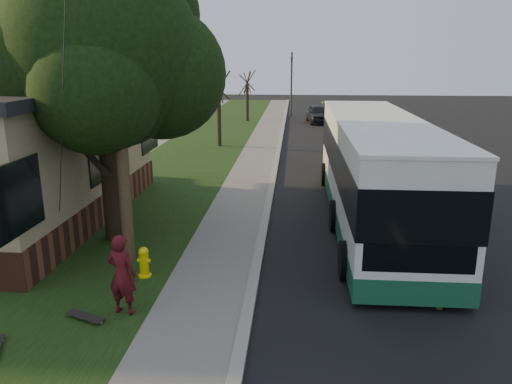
% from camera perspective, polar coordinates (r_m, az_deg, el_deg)
% --- Properties ---
extents(ground, '(120.00, 120.00, 0.00)m').
position_cam_1_polar(ground, '(11.88, -0.28, -10.31)').
color(ground, black).
rests_on(ground, ground).
extents(road, '(8.00, 80.00, 0.01)m').
position_cam_1_polar(road, '(21.54, 12.64, 1.10)').
color(road, black).
rests_on(road, ground).
extents(curb, '(0.25, 80.00, 0.12)m').
position_cam_1_polar(curb, '(21.32, 1.95, 1.47)').
color(curb, gray).
rests_on(curb, ground).
extents(sidewalk, '(2.00, 80.00, 0.08)m').
position_cam_1_polar(sidewalk, '(21.39, -0.73, 1.47)').
color(sidewalk, slate).
rests_on(sidewalk, ground).
extents(grass_verge, '(5.00, 80.00, 0.07)m').
position_cam_1_polar(grass_verge, '(21.98, -9.86, 1.61)').
color(grass_verge, black).
rests_on(grass_verge, ground).
extents(fire_hydrant, '(0.32, 0.32, 0.74)m').
position_cam_1_polar(fire_hydrant, '(12.18, -12.68, -7.81)').
color(fire_hydrant, yellow).
rests_on(fire_hydrant, grass_verge).
extents(utility_pole, '(2.86, 3.21, 9.07)m').
position_cam_1_polar(utility_pole, '(12.42, -15.66, 12.41)').
color(utility_pole, '#473321').
rests_on(utility_pole, ground).
extents(leafy_tree, '(6.30, 6.00, 7.80)m').
position_cam_1_polar(leafy_tree, '(14.27, -16.89, 14.78)').
color(leafy_tree, black).
rests_on(leafy_tree, grass_verge).
extents(bare_tree_near, '(1.38, 1.21, 4.31)m').
position_cam_1_polar(bare_tree_near, '(29.17, -4.26, 9.33)').
color(bare_tree_near, black).
rests_on(bare_tree_near, grass_verge).
extents(bare_tree_far, '(1.38, 1.21, 4.03)m').
position_cam_1_polar(bare_tree_far, '(40.99, -1.00, 10.85)').
color(bare_tree_far, black).
rests_on(bare_tree_far, grass_verge).
extents(traffic_signal, '(0.18, 0.22, 5.50)m').
position_cam_1_polar(traffic_signal, '(44.73, 4.07, 12.67)').
color(traffic_signal, '#2D2D30').
rests_on(traffic_signal, ground).
extents(transit_bus, '(2.82, 12.22, 3.31)m').
position_cam_1_polar(transit_bus, '(16.10, 13.42, 2.76)').
color(transit_bus, silver).
rests_on(transit_bus, ground).
extents(skateboarder, '(0.69, 0.53, 1.69)m').
position_cam_1_polar(skateboarder, '(10.45, -15.08, -9.08)').
color(skateboarder, '#4A0E14').
rests_on(skateboarder, grass_verge).
extents(skateboard_spare, '(0.89, 0.55, 0.08)m').
position_cam_1_polar(skateboard_spare, '(10.75, -18.93, -13.33)').
color(skateboard_spare, black).
rests_on(skateboard_spare, grass_verge).
extents(dumpster, '(1.51, 1.30, 1.16)m').
position_cam_1_polar(dumpster, '(22.66, -17.53, 3.05)').
color(dumpster, black).
rests_on(dumpster, building_lot).
extents(distant_car, '(2.14, 4.37, 1.43)m').
position_cam_1_polar(distant_car, '(40.51, 7.16, 8.86)').
color(distant_car, black).
rests_on(distant_car, ground).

